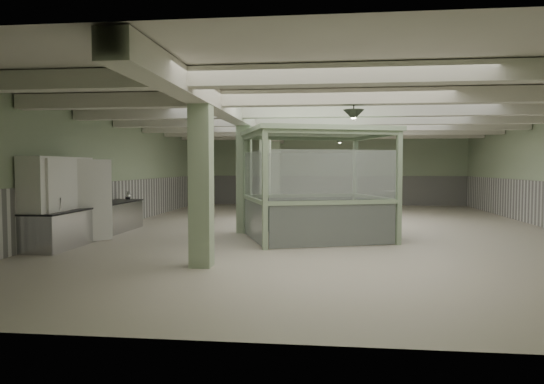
# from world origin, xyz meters

# --- Properties ---
(floor) EXTENTS (20.00, 20.00, 0.00)m
(floor) POSITION_xyz_m (0.00, 0.00, 0.00)
(floor) COLOR beige
(floor) RESTS_ON ground
(ceiling) EXTENTS (14.00, 20.00, 0.02)m
(ceiling) POSITION_xyz_m (0.00, 0.00, 3.60)
(ceiling) COLOR silver
(ceiling) RESTS_ON wall_back
(wall_back) EXTENTS (14.00, 0.02, 3.60)m
(wall_back) POSITION_xyz_m (0.00, 10.00, 1.80)
(wall_back) COLOR #A0B490
(wall_back) RESTS_ON floor
(wall_front) EXTENTS (14.00, 0.02, 3.60)m
(wall_front) POSITION_xyz_m (0.00, -10.00, 1.80)
(wall_front) COLOR #A0B490
(wall_front) RESTS_ON floor
(wall_left) EXTENTS (0.02, 20.00, 3.60)m
(wall_left) POSITION_xyz_m (-7.00, 0.00, 1.80)
(wall_left) COLOR #A0B490
(wall_left) RESTS_ON floor
(wainscot_left) EXTENTS (0.05, 19.90, 1.50)m
(wainscot_left) POSITION_xyz_m (-6.97, 0.00, 0.75)
(wainscot_left) COLOR silver
(wainscot_left) RESTS_ON floor
(wainscot_back) EXTENTS (13.90, 0.05, 1.50)m
(wainscot_back) POSITION_xyz_m (0.00, 9.97, 0.75)
(wainscot_back) COLOR silver
(wainscot_back) RESTS_ON floor
(girder) EXTENTS (0.45, 19.90, 0.40)m
(girder) POSITION_xyz_m (-2.50, 0.00, 3.38)
(girder) COLOR silver
(girder) RESTS_ON ceiling
(beam_a) EXTENTS (13.90, 0.35, 0.32)m
(beam_a) POSITION_xyz_m (0.00, -7.50, 3.42)
(beam_a) COLOR silver
(beam_a) RESTS_ON ceiling
(beam_b) EXTENTS (13.90, 0.35, 0.32)m
(beam_b) POSITION_xyz_m (0.00, -5.00, 3.42)
(beam_b) COLOR silver
(beam_b) RESTS_ON ceiling
(beam_c) EXTENTS (13.90, 0.35, 0.32)m
(beam_c) POSITION_xyz_m (0.00, -2.50, 3.42)
(beam_c) COLOR silver
(beam_c) RESTS_ON ceiling
(beam_d) EXTENTS (13.90, 0.35, 0.32)m
(beam_d) POSITION_xyz_m (0.00, 0.00, 3.42)
(beam_d) COLOR silver
(beam_d) RESTS_ON ceiling
(beam_e) EXTENTS (13.90, 0.35, 0.32)m
(beam_e) POSITION_xyz_m (0.00, 2.50, 3.42)
(beam_e) COLOR silver
(beam_e) RESTS_ON ceiling
(beam_f) EXTENTS (13.90, 0.35, 0.32)m
(beam_f) POSITION_xyz_m (0.00, 5.00, 3.42)
(beam_f) COLOR silver
(beam_f) RESTS_ON ceiling
(beam_g) EXTENTS (13.90, 0.35, 0.32)m
(beam_g) POSITION_xyz_m (0.00, 7.50, 3.42)
(beam_g) COLOR silver
(beam_g) RESTS_ON ceiling
(column_a) EXTENTS (0.42, 0.42, 3.60)m
(column_a) POSITION_xyz_m (-2.50, -6.00, 1.80)
(column_a) COLOR #A5BB97
(column_a) RESTS_ON floor
(column_b) EXTENTS (0.42, 0.42, 3.60)m
(column_b) POSITION_xyz_m (-2.50, -1.00, 1.80)
(column_b) COLOR #A5BB97
(column_b) RESTS_ON floor
(column_c) EXTENTS (0.42, 0.42, 3.60)m
(column_c) POSITION_xyz_m (-2.50, 4.00, 1.80)
(column_c) COLOR #A5BB97
(column_c) RESTS_ON floor
(column_d) EXTENTS (0.42, 0.42, 3.60)m
(column_d) POSITION_xyz_m (-2.50, 8.00, 1.80)
(column_d) COLOR #A5BB97
(column_d) RESTS_ON floor
(pendant_front) EXTENTS (0.44, 0.44, 0.22)m
(pendant_front) POSITION_xyz_m (0.50, -5.00, 3.05)
(pendant_front) COLOR #2A3528
(pendant_front) RESTS_ON ceiling
(pendant_mid) EXTENTS (0.44, 0.44, 0.22)m
(pendant_mid) POSITION_xyz_m (0.50, 0.50, 3.05)
(pendant_mid) COLOR #2A3528
(pendant_mid) RESTS_ON ceiling
(pendant_back) EXTENTS (0.44, 0.44, 0.22)m
(pendant_back) POSITION_xyz_m (0.50, 5.50, 3.05)
(pendant_back) COLOR #2A3528
(pendant_back) RESTS_ON ceiling
(prep_counter) EXTENTS (0.93, 5.36, 0.91)m
(prep_counter) POSITION_xyz_m (-6.54, -2.57, 0.46)
(prep_counter) COLOR #AEAEB3
(prep_counter) RESTS_ON floor
(pitcher_near) EXTENTS (0.24, 0.26, 0.28)m
(pitcher_near) POSITION_xyz_m (-6.45, -0.25, 1.04)
(pitcher_near) COLOR #AEAEB3
(pitcher_near) RESTS_ON prep_counter
(pitcher_far) EXTENTS (0.18, 0.21, 0.25)m
(pitcher_far) POSITION_xyz_m (-6.45, -0.25, 1.02)
(pitcher_far) COLOR #AEAEB3
(pitcher_far) RESTS_ON prep_counter
(veg_colander) EXTENTS (0.48, 0.48, 0.18)m
(veg_colander) POSITION_xyz_m (-6.65, -2.90, 0.99)
(veg_colander) COLOR #3F3E44
(veg_colander) RESTS_ON prep_counter
(orange_bowl) EXTENTS (0.29, 0.29, 0.08)m
(orange_bowl) POSITION_xyz_m (-6.59, -4.21, 0.94)
(orange_bowl) COLOR #B2B2B7
(orange_bowl) RESTS_ON prep_counter
(walkin_cooler) EXTENTS (1.10, 2.44, 2.23)m
(walkin_cooler) POSITION_xyz_m (-6.62, -4.00, 1.12)
(walkin_cooler) COLOR white
(walkin_cooler) RESTS_ON floor
(guard_booth) EXTENTS (4.50, 4.15, 2.99)m
(guard_booth) POSITION_xyz_m (-0.33, -2.03, 1.98)
(guard_booth) COLOR #97B18D
(guard_booth) RESTS_ON floor
(filing_cabinet) EXTENTS (0.49, 0.65, 1.30)m
(filing_cabinet) POSITION_xyz_m (1.73, -1.62, 0.65)
(filing_cabinet) COLOR #55594A
(filing_cabinet) RESTS_ON floor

